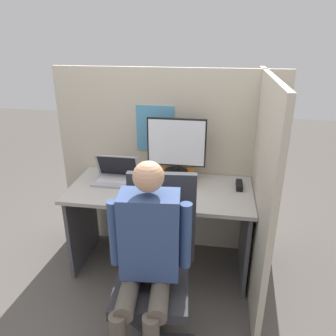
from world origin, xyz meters
TOP-DOWN VIEW (x-y plane):
  - ground_plane at (0.00, 0.00)m, footprint 12.00×12.00m
  - cubicle_panel_back at (-0.00, 0.71)m, footprint 1.95×0.05m
  - cubicle_panel_right at (0.75, 0.27)m, footprint 0.04×1.32m
  - desk at (0.00, 0.34)m, footprint 1.45×0.68m
  - paper_box at (0.10, 0.51)m, footprint 0.28×0.22m
  - monitor at (0.10, 0.52)m, footprint 0.48×0.20m
  - laptop at (-0.38, 0.40)m, footprint 0.36×0.23m
  - mouse at (-0.10, 0.27)m, footprint 0.06×0.05m
  - stapler at (0.62, 0.45)m, footprint 0.05×0.16m
  - carrot_toy at (-0.00, 0.10)m, footprint 0.05×0.13m
  - office_chair at (0.09, -0.29)m, footprint 0.53×0.57m
  - person at (0.07, -0.47)m, footprint 0.48×0.48m

SIDE VIEW (x-z plane):
  - ground_plane at x=0.00m, z-range 0.00..0.00m
  - office_chair at x=0.09m, z-range -0.01..1.09m
  - desk at x=0.00m, z-range 0.19..0.94m
  - person at x=0.07m, z-range 0.09..1.37m
  - mouse at x=-0.10m, z-range 0.75..0.79m
  - stapler at x=0.62m, z-range 0.75..0.79m
  - carrot_toy at x=0.00m, z-range 0.75..0.80m
  - paper_box at x=0.10m, z-range 0.75..0.83m
  - laptop at x=-0.38m, z-range 0.69..0.91m
  - cubicle_panel_right at x=0.75m, z-range 0.00..1.64m
  - cubicle_panel_back at x=0.00m, z-range 0.00..1.65m
  - monitor at x=0.10m, z-range 0.83..1.29m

